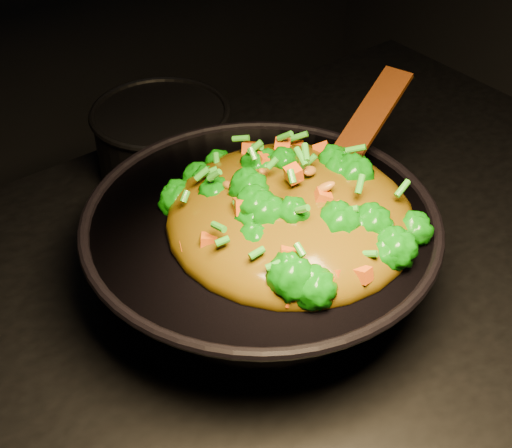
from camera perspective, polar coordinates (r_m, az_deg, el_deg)
stovetop at (r=1.36m, az=4.27°, el=-17.03°), size 1.20×0.90×0.90m
wok at (r=0.93m, az=0.38°, el=-2.52°), size 0.56×0.56×0.12m
stir_fry at (r=0.85m, az=2.88°, el=2.90°), size 0.37×0.37×0.11m
spatula at (r=0.95m, az=7.71°, el=6.32°), size 0.26×0.12×0.11m
back_pot at (r=1.16m, az=-7.44°, el=6.53°), size 0.28×0.28×0.12m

